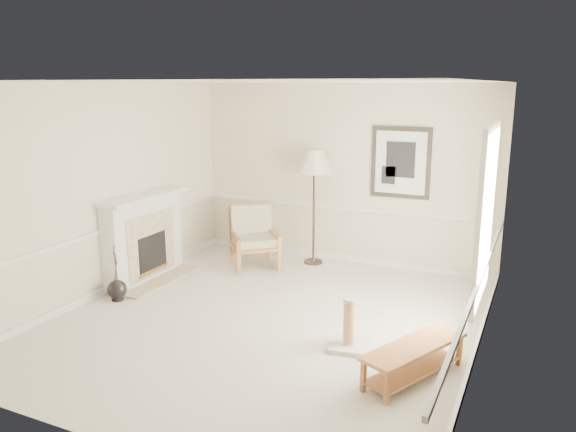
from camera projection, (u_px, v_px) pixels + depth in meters
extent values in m
plane|color=silver|center=(266.00, 320.00, 7.00)|extent=(5.50, 5.50, 0.00)
cube|color=beige|center=(343.00, 174.00, 9.10)|extent=(5.00, 0.04, 2.90)
cube|color=beige|center=(99.00, 277.00, 4.24)|extent=(5.00, 0.04, 2.90)
cube|color=beige|center=(103.00, 191.00, 7.70)|extent=(0.04, 5.50, 2.90)
cube|color=beige|center=(486.00, 229.00, 5.64)|extent=(0.04, 5.50, 2.90)
cube|color=white|center=(264.00, 82.00, 6.34)|extent=(5.00, 5.50, 0.04)
cube|color=white|center=(340.00, 257.00, 9.40)|extent=(4.95, 0.04, 0.10)
cube|color=white|center=(342.00, 208.00, 9.21)|extent=(4.95, 0.04, 0.05)
cube|color=white|center=(486.00, 216.00, 6.00)|extent=(0.03, 1.20, 1.80)
cube|color=white|center=(485.00, 216.00, 6.00)|extent=(0.05, 1.34, 1.94)
cube|color=black|center=(401.00, 163.00, 8.62)|extent=(0.92, 0.04, 1.10)
cube|color=white|center=(400.00, 163.00, 8.60)|extent=(0.78, 0.01, 0.96)
cube|color=black|center=(401.00, 160.00, 8.59)|extent=(0.45, 0.01, 0.55)
cube|color=white|center=(143.00, 239.00, 8.36)|extent=(0.28, 1.50, 1.25)
cube|color=white|center=(144.00, 196.00, 8.19)|extent=(0.46, 1.64, 0.06)
cube|color=#C6B28E|center=(152.00, 245.00, 8.32)|extent=(0.02, 1.05, 0.95)
cube|color=black|center=(153.00, 253.00, 8.34)|extent=(0.02, 0.62, 0.58)
cube|color=#C38B41|center=(154.00, 270.00, 8.40)|extent=(0.01, 0.66, 0.05)
cube|color=#C6B28E|center=(154.00, 279.00, 8.43)|extent=(0.60, 1.50, 0.03)
sphere|color=black|center=(117.00, 290.00, 7.63)|extent=(0.26, 0.26, 0.26)
cylinder|color=black|center=(118.00, 297.00, 7.66)|extent=(0.17, 0.17, 0.08)
cylinder|color=black|center=(115.00, 265.00, 7.55)|extent=(0.06, 0.10, 0.42)
cylinder|color=black|center=(116.00, 268.00, 7.56)|extent=(0.07, 0.13, 0.34)
cylinder|color=black|center=(115.00, 263.00, 7.54)|extent=(0.03, 0.06, 0.49)
cube|color=#AF7B38|center=(239.00, 263.00, 8.64)|extent=(0.09, 0.09, 0.39)
cube|color=#AF7B38|center=(232.00, 251.00, 9.24)|extent=(0.09, 0.09, 0.39)
cube|color=#AF7B38|center=(279.00, 259.00, 8.81)|extent=(0.09, 0.09, 0.39)
cube|color=#AF7B38|center=(270.00, 248.00, 9.41)|extent=(0.09, 0.09, 0.39)
cube|color=#AF7B38|center=(255.00, 245.00, 8.99)|extent=(1.02, 1.02, 0.05)
cube|color=#AF7B38|center=(250.00, 221.00, 9.22)|extent=(0.66, 0.60, 0.57)
cube|color=#AF7B38|center=(235.00, 236.00, 8.87)|extent=(0.51, 0.59, 0.05)
cube|color=#AF7B38|center=(274.00, 233.00, 9.03)|extent=(0.51, 0.59, 0.05)
cube|color=beige|center=(255.00, 240.00, 8.97)|extent=(0.93, 0.93, 0.12)
cube|color=beige|center=(251.00, 221.00, 9.16)|extent=(0.64, 0.58, 0.51)
cylinder|color=black|center=(313.00, 262.00, 9.26)|extent=(0.30, 0.30, 0.03)
cylinder|color=black|center=(314.00, 211.00, 9.07)|extent=(0.04, 0.04, 1.69)
cone|color=beige|center=(314.00, 161.00, 8.88)|extent=(0.60, 0.60, 0.37)
cube|color=#AF7B38|center=(414.00, 346.00, 5.55)|extent=(0.88, 1.31, 0.04)
cube|color=#AF7B38|center=(413.00, 369.00, 5.61)|extent=(0.79, 1.20, 0.03)
cube|color=#AF7B38|center=(363.00, 376.00, 5.34)|extent=(0.06, 0.06, 0.32)
cube|color=#AF7B38|center=(387.00, 388.00, 5.12)|extent=(0.06, 0.06, 0.32)
cube|color=#AF7B38|center=(436.00, 341.00, 6.06)|extent=(0.06, 0.06, 0.32)
cube|color=#AF7B38|center=(459.00, 351.00, 5.85)|extent=(0.06, 0.06, 0.32)
cube|color=beige|center=(349.00, 346.00, 6.26)|extent=(0.47, 0.47, 0.05)
cylinder|color=tan|center=(349.00, 323.00, 6.20)|extent=(0.13, 0.13, 0.50)
cylinder|color=beige|center=(350.00, 300.00, 6.14)|extent=(0.16, 0.16, 0.04)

